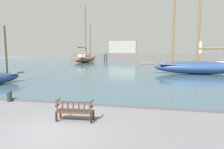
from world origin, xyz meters
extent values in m
plane|color=slate|center=(0.00, 0.00, 0.00)|extent=(160.00, 160.00, 0.00)
cube|color=#385666|center=(0.00, 44.00, 0.04)|extent=(100.00, 80.00, 0.08)
cube|color=#4C4C50|center=(0.00, 3.85, 0.06)|extent=(40.00, 0.30, 0.12)
cube|color=black|center=(-0.37, 1.45, 0.21)|extent=(0.07, 0.07, 0.42)
cube|color=black|center=(1.16, 1.57, 0.21)|extent=(0.07, 0.07, 0.42)
cube|color=black|center=(-0.33, 1.01, 0.21)|extent=(0.07, 0.07, 0.42)
cube|color=black|center=(1.19, 1.12, 0.21)|extent=(0.07, 0.07, 0.42)
cube|color=#422D1E|center=(0.41, 1.29, 0.42)|extent=(1.63, 0.64, 0.06)
cube|color=#422D1E|center=(0.43, 1.07, 0.89)|extent=(1.60, 0.17, 0.06)
cube|color=#422D1E|center=(-0.29, 1.01, 0.66)|extent=(0.06, 0.04, 0.41)
cube|color=#422D1E|center=(-0.05, 1.03, 0.66)|extent=(0.06, 0.04, 0.41)
cube|color=#422D1E|center=(0.19, 1.05, 0.66)|extent=(0.06, 0.04, 0.41)
cube|color=#422D1E|center=(0.43, 1.07, 0.66)|extent=(0.06, 0.04, 0.41)
cube|color=#422D1E|center=(0.67, 1.08, 0.66)|extent=(0.06, 0.04, 0.41)
cube|color=#422D1E|center=(0.91, 1.10, 0.66)|extent=(0.06, 0.04, 0.41)
cube|color=#422D1E|center=(1.15, 1.12, 0.66)|extent=(0.06, 0.04, 0.41)
cube|color=black|center=(-0.35, 1.14, 0.69)|extent=(0.08, 0.30, 0.06)
cube|color=#422D1E|center=(-0.36, 1.23, 0.90)|extent=(0.09, 0.47, 0.04)
cube|color=black|center=(1.19, 1.25, 0.69)|extent=(0.08, 0.30, 0.06)
cube|color=#422D1E|center=(1.18, 1.34, 0.90)|extent=(0.09, 0.47, 0.04)
ellipsoid|color=navy|center=(9.33, 20.39, 0.88)|extent=(11.29, 3.58, 1.60)
cube|color=#516B9E|center=(9.33, 20.39, 1.32)|extent=(9.91, 2.76, 0.08)
cylinder|color=brown|center=(9.05, 20.38, 6.73)|extent=(0.30, 0.30, 10.73)
cylinder|color=brown|center=(11.26, 20.49, 3.30)|extent=(4.42, 0.47, 0.24)
cylinder|color=brown|center=(5.99, 20.22, 5.31)|extent=(0.30, 0.30, 7.90)
cylinder|color=brown|center=(2.86, 20.06, 1.34)|extent=(1.81, 0.33, 0.24)
ellipsoid|color=brown|center=(-13.52, 41.78, 0.88)|extent=(4.04, 11.17, 1.60)
cube|color=#997A5B|center=(-13.52, 41.78, 1.32)|extent=(3.14, 9.80, 0.08)
cube|color=beige|center=(-13.58, 40.96, 1.71)|extent=(2.02, 3.34, 0.70)
cylinder|color=brown|center=(-13.50, 42.06, 7.65)|extent=(0.32, 0.32, 12.58)
cylinder|color=brown|center=(-13.68, 39.62, 3.81)|extent=(0.62, 4.89, 0.26)
cylinder|color=brown|center=(-13.28, 45.06, 5.71)|extent=(0.32, 0.32, 8.70)
cylinder|color=brown|center=(-13.05, 48.13, 1.34)|extent=(0.39, 1.78, 0.26)
ellipsoid|color=silver|center=(16.20, 32.94, 0.57)|extent=(5.73, 2.56, 0.98)
cylinder|color=brown|center=(-9.60, 9.33, 3.09)|extent=(0.17, 0.17, 4.39)
cylinder|color=brown|center=(-9.23, 10.77, 0.88)|extent=(0.31, 0.74, 0.13)
cylinder|color=#2D2D33|center=(-4.74, 3.57, 0.26)|extent=(0.28, 0.28, 0.52)
sphere|color=#2D2D33|center=(-4.74, 3.57, 0.52)|extent=(0.33, 0.33, 0.33)
cube|color=#66605B|center=(0.00, 53.39, 1.15)|extent=(45.40, 2.40, 2.30)
cube|color=gray|center=(-5.74, 53.39, 4.08)|extent=(8.06, 2.00, 3.56)
cylinder|color=beige|center=(16.12, 53.39, 3.92)|extent=(1.00, 1.00, 3.24)
camera|label=1|loc=(3.75, -6.63, 3.05)|focal=32.00mm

